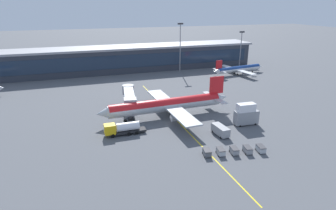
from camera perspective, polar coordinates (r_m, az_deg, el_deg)
name	(u,v)px	position (r m, az deg, el deg)	size (l,w,h in m)	color
ground_plane	(172,124)	(80.87, 0.87, -3.91)	(700.00, 700.00, 0.00)	#515459
apron_lead_in_line	(177,121)	(83.29, 1.84, -3.19)	(0.30, 80.00, 0.01)	yellow
terminal_building	(87,61)	(145.87, -16.05, 8.58)	(176.40, 17.24, 12.33)	#2D333D
main_airliner	(167,105)	(84.83, -0.22, 0.05)	(41.89, 33.22, 11.09)	#B2B7BC
jet_bridge	(129,96)	(90.66, -7.84, 1.83)	(6.13, 17.92, 6.56)	#B2B7BC
fuel_tanker	(122,128)	(75.01, -9.19, -4.67)	(10.80, 2.74, 3.25)	#232326
catering_lift	(246,114)	(82.57, 15.47, -1.84)	(6.91, 2.82, 6.30)	gray
lavatory_truck	(221,130)	(75.11, 10.57, -5.00)	(2.69, 5.94, 2.50)	gray
baggage_cart_0	(207,152)	(65.29, 7.85, -9.43)	(2.06, 2.90, 1.48)	#595B60
baggage_cart_1	(221,151)	(66.17, 10.56, -9.18)	(2.06, 2.90, 1.48)	#B2B7BC
baggage_cart_2	(234,150)	(67.18, 13.19, -8.92)	(2.06, 2.90, 1.48)	gray
baggage_cart_3	(248,150)	(68.33, 15.73, -8.64)	(2.06, 2.90, 1.48)	gray
baggage_cart_4	(261,149)	(69.60, 18.18, -8.36)	(2.06, 2.90, 1.48)	#B2B7BC
commuter_jet_far	(238,69)	(142.91, 14.02, 7.09)	(29.98, 23.91, 7.80)	white
apron_light_mast_0	(180,44)	(142.12, 2.47, 12.21)	(2.80, 0.50, 23.90)	gray
apron_light_mast_1	(241,46)	(158.16, 14.47, 11.46)	(2.80, 0.50, 19.07)	gray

